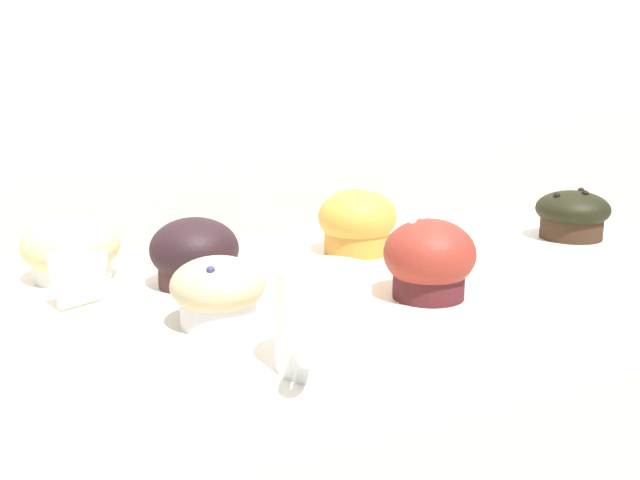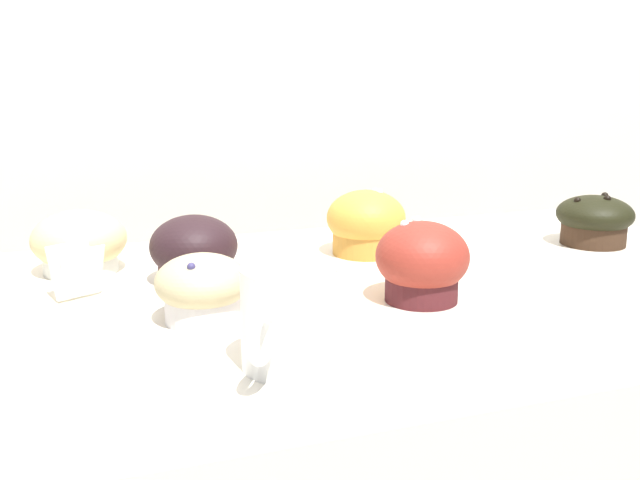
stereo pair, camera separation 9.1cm
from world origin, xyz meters
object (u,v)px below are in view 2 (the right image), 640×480
object	(u,v)px
muffin_back_right	(194,251)
muffin_front_right	(594,220)
muffin_front_center	(422,263)
muffin_back_center	(79,244)
muffin_back_left	(202,288)
muffin_front_left	(366,224)
coffee_cup	(288,316)

from	to	relation	value
muffin_back_right	muffin_front_right	world-z (taller)	muffin_back_right
muffin_front_center	muffin_back_center	bearing A→B (deg)	144.18
muffin_front_right	muffin_back_center	bearing A→B (deg)	171.79
muffin_back_left	muffin_front_center	bearing A→B (deg)	-4.10
muffin_back_left	muffin_back_center	size ratio (longest dim) A/B	0.82
muffin_back_left	muffin_front_left	xyz separation A→B (m)	(0.26, 0.19, 0.01)
muffin_back_left	muffin_back_center	distance (m)	0.26
muffin_front_center	muffin_back_right	world-z (taller)	muffin_front_center
muffin_front_right	muffin_front_left	bearing A→B (deg)	169.06
muffin_front_left	muffin_front_right	size ratio (longest dim) A/B	1.00
muffin_front_center	muffin_back_left	size ratio (longest dim) A/B	1.08
muffin_back_left	muffin_front_right	bearing A→B (deg)	12.50
coffee_cup	muffin_front_right	bearing A→B (deg)	26.60
muffin_back_right	muffin_front_right	distance (m)	0.57
muffin_front_center	muffin_back_center	size ratio (longest dim) A/B	0.88
muffin_back_center	coffee_cup	world-z (taller)	coffee_cup
muffin_back_right	muffin_front_left	bearing A→B (deg)	11.99
muffin_front_center	coffee_cup	world-z (taller)	muffin_front_center
muffin_back_left	muffin_back_center	world-z (taller)	muffin_back_center
muffin_back_right	muffin_back_center	distance (m)	0.15
muffin_back_right	muffin_front_left	xyz separation A→B (m)	(0.25, 0.05, 0.00)
muffin_front_right	muffin_back_left	bearing A→B (deg)	-167.50
muffin_back_right	muffin_back_center	size ratio (longest dim) A/B	0.90
muffin_front_center	muffin_back_left	distance (m)	0.24
muffin_front_left	muffin_back_center	xyz separation A→B (m)	(-0.37, 0.04, -0.01)
muffin_front_center	coffee_cup	distance (m)	0.23
muffin_back_left	muffin_back_right	world-z (taller)	muffin_back_right
muffin_front_left	muffin_front_center	bearing A→B (deg)	-96.86
muffin_front_center	muffin_back_right	distance (m)	0.27
muffin_back_left	muffin_back_right	size ratio (longest dim) A/B	0.91
muffin_front_left	muffin_back_center	distance (m)	0.37
muffin_front_center	muffin_front_right	world-z (taller)	muffin_front_center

